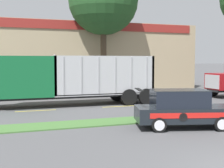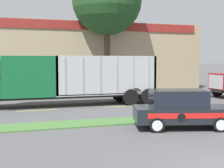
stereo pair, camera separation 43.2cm
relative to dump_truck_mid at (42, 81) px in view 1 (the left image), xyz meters
The scene contains 7 objects.
grass_verge 7.60m from the dump_truck_mid, 58.11° to the right, with size 120.00×1.67×0.06m, color #477538.
centre_line_3 2.30m from the dump_truck_mid, 111.85° to the right, with size 2.40×0.14×0.01m, color yellow.
centre_line_4 5.30m from the dump_truck_mid, 16.86° to the right, with size 2.40×0.14×0.01m, color yellow.
centre_line_5 10.45m from the dump_truck_mid, ahead, with size 2.40×0.14×0.01m, color yellow.
dump_truck_mid is the anchor object (origin of this frame).
rally_car 9.98m from the dump_truck_mid, 59.17° to the right, with size 4.62×2.79×1.75m.
store_building_backdrop 14.16m from the dump_truck_mid, 85.83° to the left, with size 31.95×12.10×6.73m.
Camera 1 is at (-6.35, -6.39, 2.98)m, focal length 50.00 mm.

